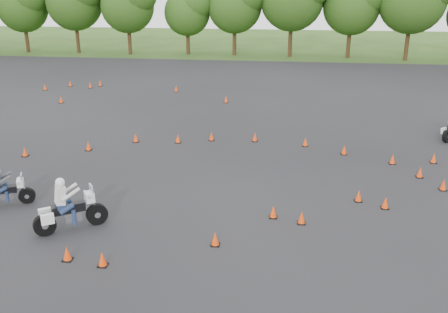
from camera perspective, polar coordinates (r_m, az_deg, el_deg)
ground at (r=18.10m, az=-1.60°, el=-7.88°), size 140.00×140.00×0.00m
asphalt_pad at (r=23.52m, az=0.61°, el=-1.08°), size 62.00×62.00×0.00m
treeline at (r=50.94m, az=7.14°, el=15.55°), size 87.25×32.35×10.67m
traffic_cones at (r=22.49m, az=-1.42°, el=-1.49°), size 33.23×32.85×0.45m
rider_grey at (r=21.04m, az=-23.76°, el=-3.08°), size 2.21×1.43×1.64m
rider_white at (r=18.19m, az=-17.23°, el=-5.20°), size 2.56×2.11×1.98m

